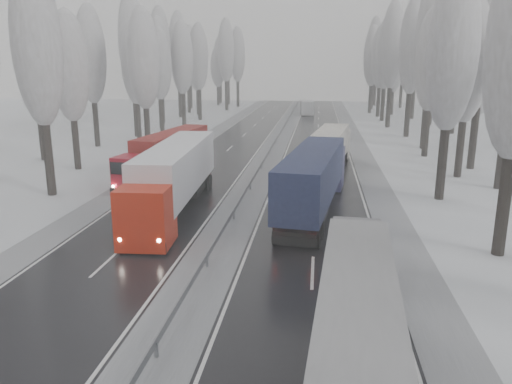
% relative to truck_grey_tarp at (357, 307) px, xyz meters
% --- Properties ---
extents(carriageway_right, '(7.50, 200.00, 0.03)m').
position_rel_truck_grey_tarp_xyz_m(carriageway_right, '(-1.50, 25.55, -2.12)').
color(carriageway_right, black).
rests_on(carriageway_right, ground).
extents(carriageway_left, '(7.50, 200.00, 0.03)m').
position_rel_truck_grey_tarp_xyz_m(carriageway_left, '(-12.00, 25.55, -2.12)').
color(carriageway_left, black).
rests_on(carriageway_left, ground).
extents(median_slush, '(3.00, 200.00, 0.04)m').
position_rel_truck_grey_tarp_xyz_m(median_slush, '(-6.75, 25.55, -2.12)').
color(median_slush, '#9D9FA4').
rests_on(median_slush, ground).
extents(shoulder_right, '(2.40, 200.00, 0.04)m').
position_rel_truck_grey_tarp_xyz_m(shoulder_right, '(3.45, 25.55, -2.12)').
color(shoulder_right, '#9D9FA4').
rests_on(shoulder_right, ground).
extents(shoulder_left, '(2.40, 200.00, 0.04)m').
position_rel_truck_grey_tarp_xyz_m(shoulder_left, '(-16.95, 25.55, -2.12)').
color(shoulder_left, '#9D9FA4').
rests_on(shoulder_left, ground).
extents(median_guardrail, '(0.12, 200.00, 0.76)m').
position_rel_truck_grey_tarp_xyz_m(median_guardrail, '(-6.75, 25.54, -1.54)').
color(median_guardrail, slate).
rests_on(median_guardrail, ground).
extents(tree_18, '(3.60, 3.60, 16.58)m').
position_rel_truck_grey_tarp_xyz_m(tree_18, '(7.75, 22.59, 8.56)').
color(tree_18, black).
rests_on(tree_18, ground).
extents(tree_19, '(3.60, 3.60, 14.57)m').
position_rel_truck_grey_tarp_xyz_m(tree_19, '(13.27, 26.59, 7.28)').
color(tree_19, black).
rests_on(tree_19, ground).
extents(tree_20, '(3.60, 3.60, 15.71)m').
position_rel_truck_grey_tarp_xyz_m(tree_20, '(11.14, 30.72, 8.01)').
color(tree_20, black).
rests_on(tree_20, ground).
extents(tree_21, '(3.60, 3.60, 18.62)m').
position_rel_truck_grey_tarp_xyz_m(tree_21, '(13.37, 34.72, 9.86)').
color(tree_21, black).
rests_on(tree_21, ground).
extents(tree_22, '(3.60, 3.60, 15.86)m').
position_rel_truck_grey_tarp_xyz_m(tree_22, '(10.27, 41.15, 8.10)').
color(tree_22, black).
rests_on(tree_22, ground).
extents(tree_23, '(3.60, 3.60, 13.55)m').
position_rel_truck_grey_tarp_xyz_m(tree_23, '(16.55, 45.15, 6.63)').
color(tree_23, black).
rests_on(tree_23, ground).
extents(tree_24, '(3.60, 3.60, 20.49)m').
position_rel_truck_grey_tarp_xyz_m(tree_24, '(11.14, 46.57, 11.05)').
color(tree_24, black).
rests_on(tree_24, ground).
extents(tree_25, '(3.60, 3.60, 19.44)m').
position_rel_truck_grey_tarp_xyz_m(tree_25, '(18.06, 50.57, 10.38)').
color(tree_25, black).
rests_on(tree_25, ground).
extents(tree_26, '(3.60, 3.60, 18.78)m').
position_rel_truck_grey_tarp_xyz_m(tree_26, '(10.81, 56.82, 9.97)').
color(tree_26, black).
rests_on(tree_26, ground).
extents(tree_27, '(3.60, 3.60, 17.62)m').
position_rel_truck_grey_tarp_xyz_m(tree_27, '(17.96, 60.82, 9.22)').
color(tree_27, black).
rests_on(tree_27, ground).
extents(tree_28, '(3.60, 3.60, 19.62)m').
position_rel_truck_grey_tarp_xyz_m(tree_28, '(9.59, 67.51, 10.50)').
color(tree_28, black).
rests_on(tree_28, ground).
extents(tree_29, '(3.60, 3.60, 18.11)m').
position_rel_truck_grey_tarp_xyz_m(tree_29, '(16.96, 71.51, 9.54)').
color(tree_29, black).
rests_on(tree_29, ground).
extents(tree_30, '(3.60, 3.60, 17.86)m').
position_rel_truck_grey_tarp_xyz_m(tree_30, '(9.81, 77.26, 9.38)').
color(tree_30, black).
rests_on(tree_30, ground).
extents(tree_31, '(3.60, 3.60, 18.58)m').
position_rel_truck_grey_tarp_xyz_m(tree_31, '(15.72, 81.26, 9.84)').
color(tree_31, black).
rests_on(tree_31, ground).
extents(tree_32, '(3.60, 3.60, 17.33)m').
position_rel_truck_grey_tarp_xyz_m(tree_32, '(9.88, 84.77, 9.04)').
color(tree_32, black).
rests_on(tree_32, ground).
extents(tree_33, '(3.60, 3.60, 14.33)m').
position_rel_truck_grey_tarp_xyz_m(tree_33, '(13.02, 88.77, 7.12)').
color(tree_33, black).
rests_on(tree_33, ground).
extents(tree_34, '(3.60, 3.60, 17.63)m').
position_rel_truck_grey_tarp_xyz_m(tree_34, '(8.98, 91.87, 9.23)').
color(tree_34, black).
rests_on(tree_34, ground).
extents(tree_35, '(3.60, 3.60, 18.25)m').
position_rel_truck_grey_tarp_xyz_m(tree_35, '(18.19, 95.87, 9.63)').
color(tree_35, black).
rests_on(tree_35, ground).
extents(tree_36, '(3.60, 3.60, 20.23)m').
position_rel_truck_grey_tarp_xyz_m(tree_36, '(10.28, 101.71, 10.88)').
color(tree_36, black).
rests_on(tree_36, ground).
extents(tree_37, '(3.60, 3.60, 16.37)m').
position_rel_truck_grey_tarp_xyz_m(tree_37, '(17.27, 105.71, 8.43)').
color(tree_37, black).
rests_on(tree_37, ground).
extents(tree_38, '(3.60, 3.60, 17.97)m').
position_rel_truck_grey_tarp_xyz_m(tree_38, '(11.98, 112.28, 9.45)').
color(tree_38, black).
rests_on(tree_38, ground).
extents(tree_39, '(3.60, 3.60, 16.19)m').
position_rel_truck_grey_tarp_xyz_m(tree_39, '(14.80, 116.28, 8.31)').
color(tree_39, black).
rests_on(tree_39, ground).
extents(tree_58, '(3.60, 3.60, 17.21)m').
position_rel_truck_grey_tarp_xyz_m(tree_58, '(-21.88, 20.12, 8.97)').
color(tree_58, black).
rests_on(tree_58, ground).
extents(tree_60, '(3.60, 3.60, 14.84)m').
position_rel_truck_grey_tarp_xyz_m(tree_60, '(-24.50, 29.75, 7.45)').
color(tree_60, black).
rests_on(tree_60, ground).
extents(tree_61, '(3.60, 3.60, 13.95)m').
position_rel_truck_grey_tarp_xyz_m(tree_61, '(-30.27, 33.75, 6.88)').
color(tree_61, black).
rests_on(tree_61, ground).
extents(tree_62, '(3.60, 3.60, 16.04)m').
position_rel_truck_grey_tarp_xyz_m(tree_62, '(-20.70, 39.28, 8.22)').
color(tree_62, black).
rests_on(tree_62, ground).
extents(tree_63, '(3.60, 3.60, 16.88)m').
position_rel_truck_grey_tarp_xyz_m(tree_63, '(-28.60, 43.28, 8.76)').
color(tree_63, black).
rests_on(tree_63, ground).
extents(tree_64, '(3.60, 3.60, 15.42)m').
position_rel_truck_grey_tarp_xyz_m(tree_64, '(-25.01, 48.27, 7.82)').
color(tree_64, black).
rests_on(tree_64, ground).
extents(tree_65, '(3.60, 3.60, 19.48)m').
position_rel_truck_grey_tarp_xyz_m(tree_65, '(-26.81, 52.27, 10.41)').
color(tree_65, black).
rests_on(tree_65, ground).
extents(tree_66, '(3.60, 3.60, 15.23)m').
position_rel_truck_grey_tarp_xyz_m(tree_66, '(-24.91, 57.90, 7.70)').
color(tree_66, black).
rests_on(tree_66, ground).
extents(tree_67, '(3.60, 3.60, 17.09)m').
position_rel_truck_grey_tarp_xyz_m(tree_67, '(-26.30, 61.90, 8.89)').
color(tree_67, black).
rests_on(tree_67, ground).
extents(tree_68, '(3.60, 3.60, 16.65)m').
position_rel_truck_grey_tarp_xyz_m(tree_68, '(-23.33, 64.66, 8.61)').
color(tree_68, black).
rests_on(tree_68, ground).
extents(tree_69, '(3.60, 3.60, 19.35)m').
position_rel_truck_grey_tarp_xyz_m(tree_69, '(-28.17, 68.66, 10.32)').
color(tree_69, black).
rests_on(tree_69, ground).
extents(tree_70, '(3.60, 3.60, 17.09)m').
position_rel_truck_grey_tarp_xyz_m(tree_70, '(-23.08, 74.74, 8.89)').
color(tree_70, black).
rests_on(tree_70, ground).
extents(tree_71, '(3.60, 3.60, 19.61)m').
position_rel_truck_grey_tarp_xyz_m(tree_71, '(-27.84, 78.74, 10.49)').
color(tree_71, black).
rests_on(tree_71, ground).
extents(tree_72, '(3.60, 3.60, 15.11)m').
position_rel_truck_grey_tarp_xyz_m(tree_72, '(-25.68, 84.09, 7.62)').
color(tree_72, black).
rests_on(tree_72, ground).
extents(tree_73, '(3.60, 3.60, 17.22)m').
position_rel_truck_grey_tarp_xyz_m(tree_73, '(-28.57, 88.09, 8.97)').
color(tree_73, black).
rests_on(tree_73, ground).
extents(tree_74, '(3.60, 3.60, 19.68)m').
position_rel_truck_grey_tarp_xyz_m(tree_74, '(-21.83, 94.88, 10.54)').
color(tree_74, black).
rests_on(tree_74, ground).
extents(tree_75, '(3.60, 3.60, 18.60)m').
position_rel_truck_grey_tarp_xyz_m(tree_75, '(-30.95, 98.88, 9.85)').
color(tree_75, black).
rests_on(tree_75, ground).
extents(tree_76, '(3.60, 3.60, 18.55)m').
position_rel_truck_grey_tarp_xyz_m(tree_76, '(-20.80, 104.27, 9.82)').
color(tree_76, black).
rests_on(tree_76, ground).
extents(tree_77, '(3.60, 3.60, 14.32)m').
position_rel_truck_grey_tarp_xyz_m(tree_77, '(-26.41, 108.27, 7.12)').
color(tree_77, black).
rests_on(tree_77, ground).
extents(tree_78, '(3.60, 3.60, 19.55)m').
position_rel_truck_grey_tarp_xyz_m(tree_78, '(-24.31, 110.86, 10.45)').
color(tree_78, black).
rests_on(tree_78, ground).
extents(tree_79, '(3.60, 3.60, 17.07)m').
position_rel_truck_grey_tarp_xyz_m(tree_79, '(-27.08, 114.86, 8.87)').
color(tree_79, black).
rests_on(tree_79, ground).
extents(truck_grey_tarp, '(3.18, 14.38, 3.66)m').
position_rel_truck_grey_tarp_xyz_m(truck_grey_tarp, '(0.00, 0.00, 0.00)').
color(truck_grey_tarp, '#535258').
rests_on(truck_grey_tarp, ground).
extents(truck_blue_box, '(4.84, 17.29, 4.40)m').
position_rel_truck_grey_tarp_xyz_m(truck_blue_box, '(-1.57, 17.90, 0.43)').
color(truck_blue_box, navy).
rests_on(truck_blue_box, ground).
extents(truck_cream_box, '(4.51, 15.56, 3.96)m').
position_rel_truck_grey_tarp_xyz_m(truck_cream_box, '(-0.27, 31.74, 0.17)').
color(truck_cream_box, '#AEA59A').
rests_on(truck_cream_box, ground).
extents(box_truck_distant, '(3.04, 7.72, 2.81)m').
position_rel_truck_grey_tarp_xyz_m(box_truck_distant, '(-3.91, 86.53, -0.71)').
color(box_truck_distant, '#ACAFB3').
rests_on(box_truck_distant, ground).
extents(truck_red_white, '(3.70, 17.77, 4.53)m').
position_rel_truck_grey_tarp_xyz_m(truck_red_white, '(-11.00, 16.60, 0.51)').
color(truck_red_white, red).
rests_on(truck_red_white, ground).
extents(truck_red_red, '(4.34, 15.07, 3.83)m').
position_rel_truck_grey_tarp_xyz_m(truck_red_red, '(-14.94, 28.09, 0.10)').
color(truck_red_red, maroon).
rests_on(truck_red_red, ground).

